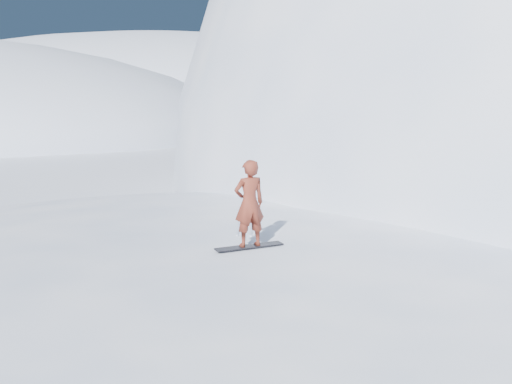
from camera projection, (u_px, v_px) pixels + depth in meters
The scene contains 8 objects.
ground at pixel (227, 374), 12.07m from camera, with size 400.00×400.00×0.00m, color white.
near_ridge at pixel (288, 321), 14.84m from camera, with size 36.00×28.00×4.80m, color white.
peak_shoulder at pixel (489, 204), 30.03m from camera, with size 28.00×24.00×18.00m, color white.
far_ridge_c at pixel (150, 118), 125.08m from camera, with size 140.00×90.00×36.00m, color white.
wind_bumps at pixel (222, 331), 14.22m from camera, with size 16.00×14.40×1.00m.
snowboard at pixel (249, 246), 13.00m from camera, with size 1.61×0.30×0.03m, color black.
snowboarder at pixel (249, 203), 12.82m from camera, with size 0.72×0.47×1.98m, color maroon.
board_tracks at pixel (247, 210), 16.95m from camera, with size 1.23×5.95×0.04m.
Camera 1 is at (2.32, -10.98, 5.93)m, focal length 40.00 mm.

